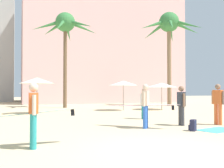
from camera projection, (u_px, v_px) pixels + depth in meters
name	position (u px, v px, depth m)	size (l,w,h in m)	color
ground	(165.00, 151.00, 6.65)	(120.00, 120.00, 0.00)	beige
hotel_pink	(99.00, 51.00, 36.38)	(19.89, 10.74, 13.68)	beige
palm_tree_far_left	(65.00, 28.00, 23.63)	(5.73, 5.16, 8.38)	brown
palm_tree_left	(169.00, 28.00, 26.96)	(6.77, 6.13, 9.39)	#896B4C
cafe_umbrella_2	(123.00, 83.00, 20.24)	(2.18, 2.18, 2.24)	gray
cafe_umbrella_3	(37.00, 81.00, 17.25)	(2.23, 2.23, 2.34)	gray
cafe_umbrella_4	(162.00, 85.00, 21.11)	(2.46, 2.46, 2.10)	gray
beach_towel	(218.00, 130.00, 10.16)	(1.58, 0.95, 0.01)	#4CC6D6
backpack	(193.00, 125.00, 9.93)	(0.35, 0.35, 0.42)	#242641
person_mid_left	(144.00, 104.00, 10.73)	(2.51, 2.43, 1.75)	blue
person_near_right	(33.00, 112.00, 7.03)	(2.71, 0.80, 1.69)	teal
person_far_left	(144.00, 102.00, 14.16)	(0.30, 0.61, 1.61)	teal
person_near_left	(218.00, 102.00, 11.73)	(0.33, 0.60, 1.78)	orange
person_mid_center	(181.00, 104.00, 11.49)	(0.27, 0.61, 1.69)	#3D3D42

